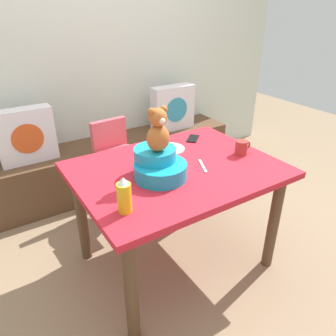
% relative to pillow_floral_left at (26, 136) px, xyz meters
% --- Properties ---
extents(ground_plane, '(8.00, 8.00, 0.00)m').
position_rel_pillow_floral_left_xyz_m(ground_plane, '(0.65, -1.19, -0.68)').
color(ground_plane, '#8C7256').
extents(back_wall, '(4.40, 0.10, 2.60)m').
position_rel_pillow_floral_left_xyz_m(back_wall, '(0.65, 0.29, 0.62)').
color(back_wall, silver).
rests_on(back_wall, ground_plane).
extents(window_bench, '(2.60, 0.44, 0.46)m').
position_rel_pillow_floral_left_xyz_m(window_bench, '(0.65, 0.02, -0.45)').
color(window_bench, brown).
rests_on(window_bench, ground_plane).
extents(pillow_floral_left, '(0.44, 0.15, 0.44)m').
position_rel_pillow_floral_left_xyz_m(pillow_floral_left, '(0.00, 0.00, 0.00)').
color(pillow_floral_left, silver).
rests_on(pillow_floral_left, window_bench).
extents(pillow_floral_right, '(0.44, 0.15, 0.44)m').
position_rel_pillow_floral_left_xyz_m(pillow_floral_right, '(1.40, 0.00, 0.00)').
color(pillow_floral_right, silver).
rests_on(pillow_floral_right, window_bench).
extents(dining_table, '(1.21, 0.92, 0.74)m').
position_rel_pillow_floral_left_xyz_m(dining_table, '(0.65, -1.19, -0.05)').
color(dining_table, red).
rests_on(dining_table, ground_plane).
extents(highchair, '(0.34, 0.47, 0.79)m').
position_rel_pillow_floral_left_xyz_m(highchair, '(0.59, -0.42, -0.16)').
color(highchair, '#D84C59').
rests_on(highchair, ground_plane).
extents(infant_seat_teal, '(0.30, 0.33, 0.16)m').
position_rel_pillow_floral_left_xyz_m(infant_seat_teal, '(0.50, -1.23, 0.13)').
color(infant_seat_teal, '#1794BA').
rests_on(infant_seat_teal, dining_table).
extents(teddy_bear, '(0.13, 0.12, 0.25)m').
position_rel_pillow_floral_left_xyz_m(teddy_bear, '(0.50, -1.23, 0.34)').
color(teddy_bear, '#B0612B').
rests_on(teddy_bear, infant_seat_teal).
extents(ketchup_bottle, '(0.07, 0.07, 0.18)m').
position_rel_pillow_floral_left_xyz_m(ketchup_bottle, '(0.18, -1.44, 0.15)').
color(ketchup_bottle, gold).
rests_on(ketchup_bottle, dining_table).
extents(coffee_mug, '(0.12, 0.08, 0.09)m').
position_rel_pillow_floral_left_xyz_m(coffee_mug, '(1.10, -1.26, 0.11)').
color(coffee_mug, '#9E332D').
rests_on(coffee_mug, dining_table).
extents(dinner_plate_near, '(0.20, 0.20, 0.01)m').
position_rel_pillow_floral_left_xyz_m(dinner_plate_near, '(0.75, -0.95, 0.07)').
color(dinner_plate_near, white).
rests_on(dinner_plate_near, dining_table).
extents(cell_phone, '(0.15, 0.15, 0.01)m').
position_rel_pillow_floral_left_xyz_m(cell_phone, '(1.00, -0.88, 0.06)').
color(cell_phone, black).
rests_on(cell_phone, dining_table).
extents(table_fork, '(0.08, 0.16, 0.01)m').
position_rel_pillow_floral_left_xyz_m(table_fork, '(0.79, -1.27, 0.06)').
color(table_fork, silver).
rests_on(table_fork, dining_table).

